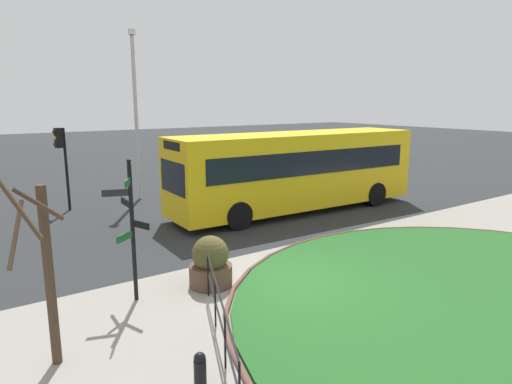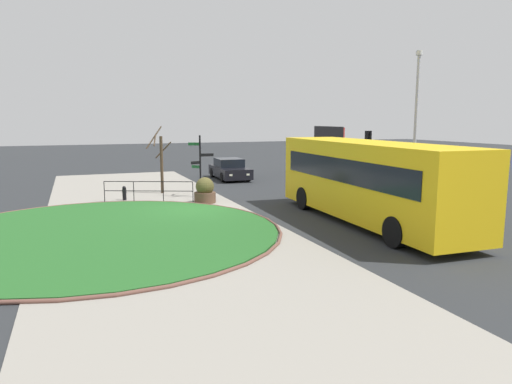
# 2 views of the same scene
# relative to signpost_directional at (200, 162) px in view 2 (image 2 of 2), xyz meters

# --- Properties ---
(ground) EXTENTS (120.00, 120.00, 0.00)m
(ground) POSITION_rel_signpost_directional_xyz_m (3.54, -1.27, -1.81)
(ground) COLOR #282B2D
(sidewalk_paving) EXTENTS (32.00, 8.37, 0.02)m
(sidewalk_paving) POSITION_rel_signpost_directional_xyz_m (3.54, -3.08, -1.80)
(sidewalk_paving) COLOR gray
(sidewalk_paving) RESTS_ON ground
(grass_island) EXTENTS (12.39, 12.39, 0.10)m
(grass_island) POSITION_rel_signpost_directional_xyz_m (6.54, -5.26, -1.76)
(grass_island) COLOR #235B23
(grass_island) RESTS_ON ground
(grass_kerb_ring) EXTENTS (12.70, 12.70, 0.11)m
(grass_kerb_ring) POSITION_rel_signpost_directional_xyz_m (6.54, -5.26, -1.76)
(grass_kerb_ring) COLOR brown
(grass_kerb_ring) RESTS_ON ground
(signpost_directional) EXTENTS (0.75, 1.25, 3.19)m
(signpost_directional) POSITION_rel_signpost_directional_xyz_m (0.00, 0.00, 0.00)
(signpost_directional) COLOR black
(signpost_directional) RESTS_ON ground
(bollard_foreground) EXTENTS (0.19, 0.19, 0.72)m
(bollard_foreground) POSITION_rel_signpost_directional_xyz_m (-0.34, -3.77, -1.44)
(bollard_foreground) COLOR black
(bollard_foreground) RESTS_ON ground
(railing_grass_edge) EXTENTS (1.74, 4.01, 1.03)m
(railing_grass_edge) POSITION_rel_signpost_directional_xyz_m (0.61, -2.73, -1.14)
(railing_grass_edge) COLOR black
(railing_grass_edge) RESTS_ON ground
(bus_yellow) EXTENTS (10.61, 2.84, 3.14)m
(bus_yellow) POSITION_rel_signpost_directional_xyz_m (8.35, 4.47, -0.13)
(bus_yellow) COLOR yellow
(bus_yellow) RESTS_ON ground
(car_near_lane) EXTENTS (4.60, 2.08, 1.38)m
(car_near_lane) POSITION_rel_signpost_directional_xyz_m (-6.55, 3.73, -1.17)
(car_near_lane) COLOR black
(car_near_lane) RESTS_ON ground
(traffic_light_near) EXTENTS (0.48, 0.31, 3.34)m
(traffic_light_near) POSITION_rel_signpost_directional_xyz_m (0.66, 9.75, 0.65)
(traffic_light_near) COLOR black
(traffic_light_near) RESTS_ON ground
(lamppost_tall) EXTENTS (0.32, 0.32, 7.35)m
(lamppost_tall) POSITION_rel_signpost_directional_xyz_m (3.96, 10.25, 2.15)
(lamppost_tall) COLOR #B7B7BC
(lamppost_tall) RESTS_ON ground
(billboard_left) EXTENTS (4.39, 0.33, 3.50)m
(billboard_left) POSITION_rel_signpost_directional_xyz_m (-5.92, 10.93, 0.55)
(billboard_left) COLOR black
(billboard_left) RESTS_ON ground
(planter_near_signpost) EXTENTS (1.03, 1.03, 1.25)m
(planter_near_signpost) POSITION_rel_signpost_directional_xyz_m (1.81, -0.23, -1.25)
(planter_near_signpost) COLOR brown
(planter_near_signpost) RESTS_ON ground
(street_tree_bare) EXTENTS (1.05, 1.41, 3.63)m
(street_tree_bare) POSITION_rel_signpost_directional_xyz_m (-2.01, -1.64, -0.03)
(street_tree_bare) COLOR #423323
(street_tree_bare) RESTS_ON ground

